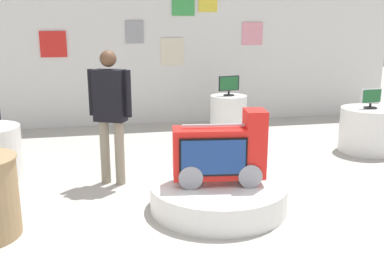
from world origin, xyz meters
The scene contains 9 objects.
ground_plane centered at (0.00, 0.00, 0.00)m, with size 30.00×30.00×0.00m, color #B2ADA3.
back_wall_display centered at (0.00, 4.81, 1.60)m, with size 10.53×0.13×3.19m.
main_display_pedestal centered at (0.23, 0.32, 0.14)m, with size 1.50×1.50×0.29m, color white.
novelty_firetruck_tv centered at (0.25, 0.31, 0.61)m, with size 1.02×0.49×0.81m.
display_pedestal_center_rear centered at (3.15, 1.99, 0.35)m, with size 0.87×0.87×0.70m, color white.
tv_on_center_rear centered at (3.15, 1.99, 0.86)m, with size 0.36×0.20×0.31m.
display_pedestal_right_rear centered at (1.35, 3.68, 0.35)m, with size 0.68×0.68×0.70m, color white.
tv_on_right_rear centered at (1.35, 3.68, 0.90)m, with size 0.41×0.20×0.36m.
shopper_browsing_near_truck centered at (-0.87, 1.36, 0.98)m, with size 0.51×0.35×1.68m.
Camera 1 is at (-1.00, -4.05, 1.97)m, focal length 41.10 mm.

